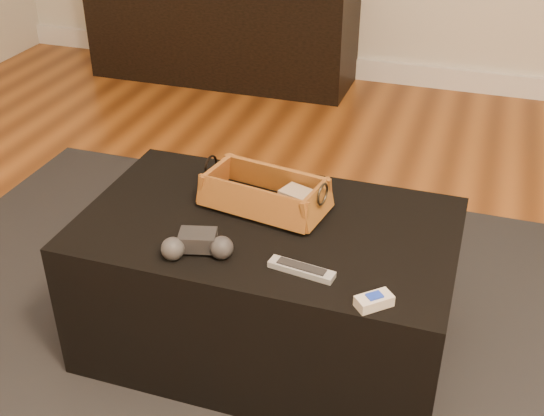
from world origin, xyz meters
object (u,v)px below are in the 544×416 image
(ottoman, at_px, (268,285))
(game_controller, at_px, (197,245))
(media_cabinet, at_px, (222,28))
(tv_remote, at_px, (257,202))
(wicker_basket, at_px, (265,195))
(silver_remote, at_px, (301,269))
(cream_gadget, at_px, (374,301))

(ottoman, xyz_separation_m, game_controller, (-0.11, -0.20, 0.24))
(media_cabinet, bearing_deg, game_controller, -69.37)
(tv_remote, height_order, game_controller, game_controller)
(ottoman, xyz_separation_m, tv_remote, (-0.05, 0.06, 0.23))
(media_cabinet, bearing_deg, wicker_basket, -64.90)
(silver_remote, distance_m, cream_gadget, 0.20)
(wicker_basket, bearing_deg, ottoman, -66.19)
(ottoman, distance_m, game_controller, 0.33)
(ottoman, height_order, wicker_basket, wicker_basket)
(media_cabinet, xyz_separation_m, silver_remote, (1.11, -2.25, 0.15))
(ottoman, height_order, cream_gadget, cream_gadget)
(media_cabinet, relative_size, tv_remote, 8.14)
(ottoman, xyz_separation_m, silver_remote, (0.15, -0.18, 0.22))
(media_cabinet, bearing_deg, tv_remote, -65.46)
(wicker_basket, relative_size, cream_gadget, 4.12)
(ottoman, bearing_deg, game_controller, -120.39)
(wicker_basket, xyz_separation_m, game_controller, (-0.08, -0.26, -0.01))
(media_cabinet, relative_size, cream_gadget, 16.50)
(game_controller, xyz_separation_m, silver_remote, (0.26, 0.01, -0.02))
(media_cabinet, height_order, ottoman, media_cabinet)
(cream_gadget, bearing_deg, ottoman, 142.93)
(ottoman, xyz_separation_m, cream_gadget, (0.34, -0.25, 0.22))
(game_controller, relative_size, cream_gadget, 2.09)
(tv_remote, xyz_separation_m, cream_gadget, (0.39, -0.31, -0.01))
(ottoman, bearing_deg, media_cabinet, 115.06)
(tv_remote, bearing_deg, silver_remote, -47.40)
(wicker_basket, relative_size, silver_remote, 2.19)
(media_cabinet, relative_size, ottoman, 1.47)
(wicker_basket, height_order, silver_remote, wicker_basket)
(ottoman, distance_m, silver_remote, 0.32)
(ottoman, height_order, tv_remote, tv_remote)
(silver_remote, bearing_deg, wicker_basket, 125.22)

